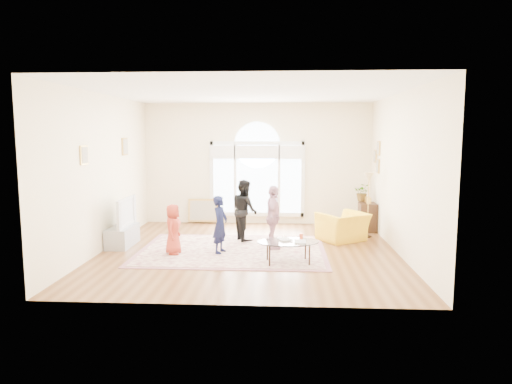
# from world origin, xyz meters

# --- Properties ---
(ground) EXTENTS (6.00, 6.00, 0.00)m
(ground) POSITION_xyz_m (0.00, 0.00, 0.00)
(ground) COLOR #5B3517
(ground) RESTS_ON ground
(room_shell) EXTENTS (6.00, 6.00, 6.00)m
(room_shell) POSITION_xyz_m (0.01, 2.83, 1.57)
(room_shell) COLOR #F9EAC6
(room_shell) RESTS_ON ground
(area_rug) EXTENTS (3.60, 2.60, 0.02)m
(area_rug) POSITION_xyz_m (-0.35, 0.02, 0.01)
(area_rug) COLOR beige
(area_rug) RESTS_ON ground
(rug_border) EXTENTS (3.80, 2.80, 0.01)m
(rug_border) POSITION_xyz_m (-0.35, 0.02, 0.01)
(rug_border) COLOR #986068
(rug_border) RESTS_ON ground
(tv_console) EXTENTS (0.45, 1.00, 0.42)m
(tv_console) POSITION_xyz_m (-2.75, 0.30, 0.21)
(tv_console) COLOR #999BA1
(tv_console) RESTS_ON ground
(television) EXTENTS (0.17, 1.08, 0.62)m
(television) POSITION_xyz_m (-2.74, 0.30, 0.73)
(television) COLOR black
(television) RESTS_ON tv_console
(coffee_table) EXTENTS (1.22, 0.87, 0.54)m
(coffee_table) POSITION_xyz_m (0.79, -0.86, 0.40)
(coffee_table) COLOR silver
(coffee_table) RESTS_ON ground
(armchair) EXTENTS (1.29, 1.25, 0.64)m
(armchair) POSITION_xyz_m (2.04, 1.05, 0.32)
(armchair) COLOR yellow
(armchair) RESTS_ON ground
(side_cabinet) EXTENTS (0.40, 0.50, 0.70)m
(side_cabinet) POSITION_xyz_m (2.78, 2.14, 0.35)
(side_cabinet) COLOR black
(side_cabinet) RESTS_ON ground
(floor_lamp) EXTENTS (0.26, 0.26, 1.51)m
(floor_lamp) POSITION_xyz_m (2.66, 1.47, 1.28)
(floor_lamp) COLOR black
(floor_lamp) RESTS_ON ground
(plant_pedestal) EXTENTS (0.20, 0.20, 0.70)m
(plant_pedestal) POSITION_xyz_m (2.70, 2.46, 0.35)
(plant_pedestal) COLOR white
(plant_pedestal) RESTS_ON ground
(potted_plant) EXTENTS (0.46, 0.41, 0.45)m
(potted_plant) POSITION_xyz_m (2.70, 2.46, 0.92)
(potted_plant) COLOR #33722D
(potted_plant) RESTS_ON plant_pedestal
(leaning_picture) EXTENTS (0.80, 0.14, 0.62)m
(leaning_picture) POSITION_xyz_m (-1.45, 2.90, 0.00)
(leaning_picture) COLOR tan
(leaning_picture) RESTS_ON ground
(child_red) EXTENTS (0.34, 0.50, 1.00)m
(child_red) POSITION_xyz_m (-1.48, -0.36, 0.52)
(child_red) COLOR #B33827
(child_red) RESTS_ON area_rug
(child_navy) EXTENTS (0.38, 0.48, 1.15)m
(child_navy) POSITION_xyz_m (-0.56, -0.22, 0.59)
(child_navy) COLOR #121738
(child_navy) RESTS_ON area_rug
(child_black) EXTENTS (0.75, 0.82, 1.36)m
(child_black) POSITION_xyz_m (-0.17, 0.94, 0.70)
(child_black) COLOR black
(child_black) RESTS_ON area_rug
(child_pink) EXTENTS (0.36, 0.79, 1.32)m
(child_pink) POSITION_xyz_m (0.49, 0.18, 0.68)
(child_pink) COLOR #D097AB
(child_pink) RESTS_ON area_rug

